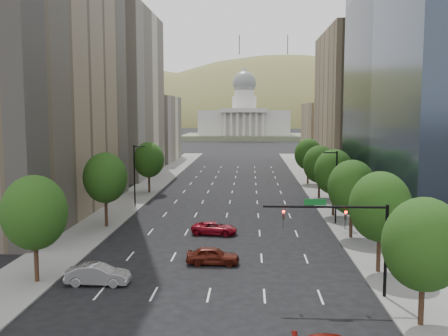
% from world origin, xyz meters
% --- Properties ---
extents(sidewalk_left, '(6.00, 200.00, 0.15)m').
position_xyz_m(sidewalk_left, '(-15.50, 60.00, 0.07)').
color(sidewalk_left, slate).
rests_on(sidewalk_left, ground).
extents(sidewalk_right, '(6.00, 200.00, 0.15)m').
position_xyz_m(sidewalk_right, '(15.50, 60.00, 0.07)').
color(sidewalk_right, slate).
rests_on(sidewalk_right, ground).
extents(midrise_cream_left, '(14.00, 30.00, 35.00)m').
position_xyz_m(midrise_cream_left, '(-25.00, 103.00, 17.50)').
color(midrise_cream_left, beige).
rests_on(midrise_cream_left, ground).
extents(filler_left, '(14.00, 26.00, 18.00)m').
position_xyz_m(filler_left, '(-25.00, 136.00, 9.00)').
color(filler_left, beige).
rests_on(filler_left, ground).
extents(parking_tan_right, '(14.00, 30.00, 30.00)m').
position_xyz_m(parking_tan_right, '(25.00, 100.00, 15.00)').
color(parking_tan_right, '#8C7759').
rests_on(parking_tan_right, ground).
extents(filler_right, '(14.00, 26.00, 16.00)m').
position_xyz_m(filler_right, '(25.00, 133.00, 8.00)').
color(filler_right, '#8C7759').
rests_on(filler_right, ground).
extents(tree_right_0, '(5.20, 5.20, 8.39)m').
position_xyz_m(tree_right_0, '(14.00, 25.00, 5.39)').
color(tree_right_0, '#382316').
rests_on(tree_right_0, ground).
extents(tree_right_1, '(5.20, 5.20, 8.75)m').
position_xyz_m(tree_right_1, '(14.00, 36.00, 5.75)').
color(tree_right_1, '#382316').
rests_on(tree_right_1, ground).
extents(tree_right_2, '(5.20, 5.20, 8.61)m').
position_xyz_m(tree_right_2, '(14.00, 48.00, 5.60)').
color(tree_right_2, '#382316').
rests_on(tree_right_2, ground).
extents(tree_right_3, '(5.20, 5.20, 8.89)m').
position_xyz_m(tree_right_3, '(14.00, 60.00, 5.89)').
color(tree_right_3, '#382316').
rests_on(tree_right_3, ground).
extents(tree_right_4, '(5.20, 5.20, 8.46)m').
position_xyz_m(tree_right_4, '(14.00, 74.00, 5.46)').
color(tree_right_4, '#382316').
rests_on(tree_right_4, ground).
extents(tree_right_5, '(5.20, 5.20, 8.75)m').
position_xyz_m(tree_right_5, '(14.00, 90.00, 5.75)').
color(tree_right_5, '#382316').
rests_on(tree_right_5, ground).
extents(tree_left_0, '(5.20, 5.20, 8.75)m').
position_xyz_m(tree_left_0, '(-14.00, 32.00, 5.75)').
color(tree_left_0, '#382316').
rests_on(tree_left_0, ground).
extents(tree_left_1, '(5.20, 5.20, 8.97)m').
position_xyz_m(tree_left_1, '(-14.00, 52.00, 5.96)').
color(tree_left_1, '#382316').
rests_on(tree_left_1, ground).
extents(tree_left_2, '(5.20, 5.20, 8.68)m').
position_xyz_m(tree_left_2, '(-14.00, 78.00, 5.68)').
color(tree_left_2, '#382316').
rests_on(tree_left_2, ground).
extents(streetlight_rn, '(1.70, 0.20, 9.00)m').
position_xyz_m(streetlight_rn, '(13.44, 55.00, 4.84)').
color(streetlight_rn, black).
rests_on(streetlight_rn, ground).
extents(streetlight_ln, '(1.70, 0.20, 9.00)m').
position_xyz_m(streetlight_ln, '(-13.44, 65.00, 4.84)').
color(streetlight_ln, black).
rests_on(streetlight_ln, ground).
extents(traffic_signal, '(9.12, 0.40, 7.38)m').
position_xyz_m(traffic_signal, '(10.53, 30.00, 5.17)').
color(traffic_signal, black).
rests_on(traffic_signal, ground).
extents(capitol, '(60.00, 40.00, 35.20)m').
position_xyz_m(capitol, '(0.00, 249.71, 8.58)').
color(capitol, '#596647').
rests_on(capitol, ground).
extents(foothills, '(720.00, 413.00, 263.00)m').
position_xyz_m(foothills, '(34.67, 599.39, -37.78)').
color(foothills, olive).
rests_on(foothills, ground).
extents(car_maroon, '(4.80, 1.99, 1.63)m').
position_xyz_m(car_maroon, '(-0.26, 37.80, 0.81)').
color(car_maroon, '#4E150D').
rests_on(car_maroon, ground).
extents(car_silver, '(5.06, 1.78, 1.67)m').
position_xyz_m(car_silver, '(-9.00, 31.89, 0.83)').
color(car_silver, gray).
rests_on(car_silver, ground).
extents(car_red_far, '(5.37, 2.95, 1.42)m').
position_xyz_m(car_red_far, '(-0.91, 49.15, 0.71)').
color(car_red_far, maroon).
rests_on(car_red_far, ground).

